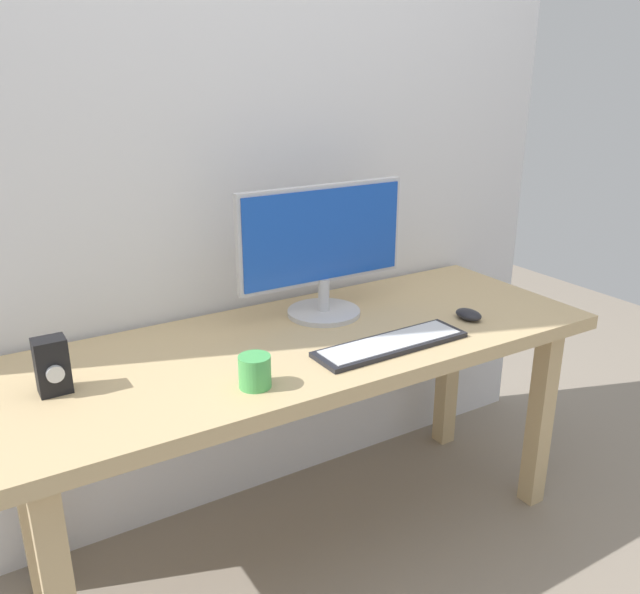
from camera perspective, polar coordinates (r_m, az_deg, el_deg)
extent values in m
plane|color=gray|center=(2.32, -0.94, -20.35)|extent=(6.00, 6.00, 0.00)
cube|color=silver|center=(2.11, -6.64, 19.69)|extent=(2.49, 0.04, 3.00)
cube|color=tan|center=(1.95, -1.06, -4.17)|extent=(1.78, 0.67, 0.04)
cube|color=tan|center=(2.43, 18.68, -9.83)|extent=(0.07, 0.07, 0.68)
cube|color=tan|center=(2.12, -24.19, -15.23)|extent=(0.07, 0.07, 0.68)
cube|color=tan|center=(2.71, 11.11, -5.92)|extent=(0.07, 0.07, 0.68)
cylinder|color=silver|center=(2.11, 0.33, -1.34)|extent=(0.24, 0.24, 0.02)
cylinder|color=silver|center=(2.09, 0.33, 0.21)|extent=(0.04, 0.04, 0.11)
cube|color=silver|center=(2.04, 0.17, 5.49)|extent=(0.58, 0.02, 0.31)
cube|color=blue|center=(2.03, 0.37, 5.41)|extent=(0.56, 0.01, 0.29)
cube|color=#232328|center=(1.89, 6.21, -4.13)|extent=(0.47, 0.14, 0.01)
cube|color=silver|center=(1.88, 6.22, -3.89)|extent=(0.44, 0.11, 0.00)
ellipsoid|color=#232328|center=(2.12, 12.85, -1.50)|extent=(0.07, 0.10, 0.03)
cube|color=black|center=(1.73, -22.36, -5.57)|extent=(0.08, 0.06, 0.14)
cylinder|color=silver|center=(1.70, -22.11, -6.25)|extent=(0.04, 0.01, 0.04)
cylinder|color=#4CB259|center=(1.64, -5.71, -6.49)|extent=(0.08, 0.08, 0.08)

